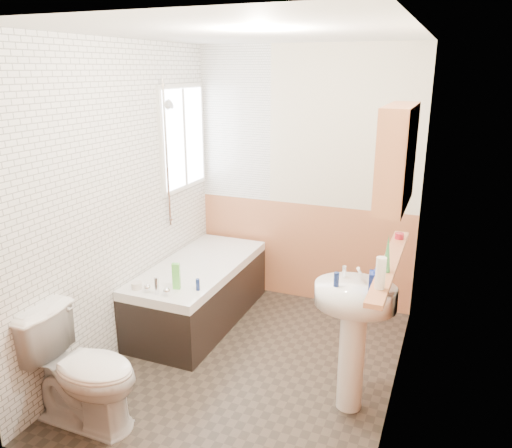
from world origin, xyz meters
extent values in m
plane|color=#2C251F|center=(0.00, 0.00, 0.00)|extent=(2.80, 2.80, 0.00)
plane|color=white|center=(0.00, 0.00, 2.50)|extent=(2.80, 2.80, 0.00)
cube|color=beige|center=(0.00, 1.41, 1.25)|extent=(2.20, 0.02, 2.50)
cube|color=beige|center=(0.00, -1.41, 1.25)|extent=(2.20, 0.02, 2.50)
cube|color=beige|center=(-1.11, 0.00, 1.25)|extent=(0.02, 2.80, 2.50)
cube|color=beige|center=(1.11, 0.00, 1.25)|extent=(0.02, 2.80, 2.50)
cube|color=#C37950|center=(1.09, 0.00, 0.50)|extent=(0.01, 2.80, 1.00)
cube|color=#C37950|center=(0.00, -1.39, 0.50)|extent=(2.20, 0.01, 1.00)
cube|color=#C37950|center=(0.00, 1.39, 0.50)|extent=(2.20, 0.01, 1.00)
cube|color=white|center=(-1.09, 0.00, 1.25)|extent=(0.01, 2.80, 2.50)
cube|color=white|center=(-0.73, 1.39, 1.75)|extent=(0.75, 0.01, 1.50)
cube|color=white|center=(-1.07, 0.95, 1.65)|extent=(0.03, 0.79, 0.99)
cube|color=white|center=(-1.05, 0.95, 1.65)|extent=(0.01, 0.70, 0.90)
cube|color=white|center=(-1.05, 0.95, 1.65)|extent=(0.01, 0.04, 0.90)
cube|color=black|center=(-0.73, 0.55, 0.24)|extent=(0.70, 1.58, 0.49)
cube|color=white|center=(-0.73, 0.55, 0.53)|extent=(0.70, 1.58, 0.08)
cube|color=white|center=(-0.73, 0.55, 0.52)|extent=(0.56, 1.44, 0.04)
cylinder|color=silver|center=(-0.73, -0.14, 0.64)|extent=(0.04, 0.04, 0.14)
sphere|color=silver|center=(-0.82, -0.14, 0.61)|extent=(0.06, 0.06, 0.06)
sphere|color=silver|center=(-0.64, -0.14, 0.61)|extent=(0.06, 0.06, 0.06)
cylinder|color=silver|center=(-1.05, 0.61, 1.54)|extent=(0.02, 0.02, 1.31)
cylinder|color=silver|center=(-1.05, 0.61, 0.94)|extent=(0.05, 0.05, 0.02)
cylinder|color=silver|center=(-1.05, 0.61, 2.14)|extent=(0.05, 0.05, 0.02)
cylinder|color=silver|center=(-1.00, 0.61, 1.98)|extent=(0.07, 0.09, 0.09)
imported|color=white|center=(-0.76, -1.00, 0.39)|extent=(0.80, 0.45, 0.78)
cylinder|color=white|center=(0.84, -0.19, 0.37)|extent=(0.18, 0.18, 0.75)
ellipsoid|color=white|center=(0.84, -0.19, 0.85)|extent=(0.54, 0.44, 0.15)
cylinder|color=silver|center=(0.74, -0.08, 0.97)|extent=(0.03, 0.03, 0.08)
cylinder|color=silver|center=(0.94, -0.08, 0.97)|extent=(0.03, 0.03, 0.08)
cylinder|color=silver|center=(0.84, -0.10, 1.00)|extent=(0.02, 0.11, 0.09)
cube|color=#C37950|center=(1.04, -0.18, 1.11)|extent=(0.10, 1.28, 0.03)
cube|color=#C37950|center=(1.02, -0.04, 1.76)|extent=(0.17, 0.69, 0.63)
cube|color=silver|center=(0.93, -0.21, 1.76)|extent=(0.01, 0.27, 0.47)
cube|color=silver|center=(0.93, 0.13, 1.76)|extent=(0.01, 0.27, 0.47)
cylinder|color=silver|center=(1.04, -0.61, 1.21)|extent=(0.06, 0.06, 0.18)
cone|color=#388447|center=(1.04, -0.36, 1.24)|extent=(0.05, 0.05, 0.23)
cylinder|color=maroon|center=(1.04, 0.29, 1.14)|extent=(0.08, 0.08, 0.04)
imported|color=#19339E|center=(0.97, -0.25, 0.97)|extent=(0.12, 0.21, 0.09)
cylinder|color=navy|center=(0.72, -0.25, 0.97)|extent=(0.04, 0.04, 0.10)
cube|color=#59C647|center=(-0.64, 0.01, 0.68)|extent=(0.07, 0.05, 0.22)
cylinder|color=silver|center=(-0.94, -0.12, 0.59)|extent=(0.11, 0.11, 0.05)
cylinder|color=navy|center=(-0.46, 0.04, 0.62)|extent=(0.03, 0.03, 0.10)
camera|label=1|loc=(1.35, -3.19, 2.28)|focal=35.00mm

